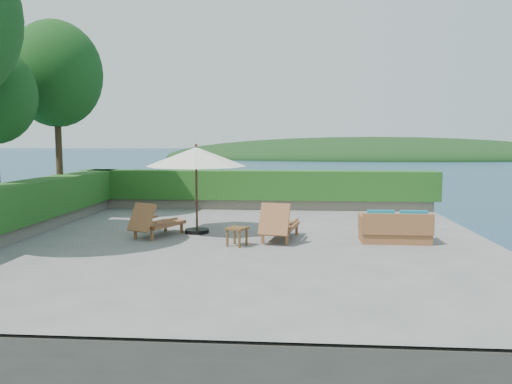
# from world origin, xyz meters

# --- Properties ---
(ground) EXTENTS (12.00, 12.00, 0.00)m
(ground) POSITION_xyz_m (0.00, 0.00, 0.00)
(ground) COLOR gray
(ground) RESTS_ON ground
(foundation) EXTENTS (12.00, 12.00, 3.00)m
(foundation) POSITION_xyz_m (0.00, 0.00, -1.55)
(foundation) COLOR #4D463D
(foundation) RESTS_ON ocean
(ocean) EXTENTS (600.00, 600.00, 0.00)m
(ocean) POSITION_xyz_m (0.00, 0.00, -3.00)
(ocean) COLOR #17334A
(ocean) RESTS_ON ground
(offshore_island) EXTENTS (126.00, 57.60, 12.60)m
(offshore_island) POSITION_xyz_m (25.00, 140.00, -3.00)
(offshore_island) COLOR black
(offshore_island) RESTS_ON ocean
(planter_wall_far) EXTENTS (12.00, 0.60, 0.36)m
(planter_wall_far) POSITION_xyz_m (0.00, 5.60, 0.18)
(planter_wall_far) COLOR gray
(planter_wall_far) RESTS_ON ground
(planter_wall_left) EXTENTS (0.60, 12.00, 0.36)m
(planter_wall_left) POSITION_xyz_m (-5.60, 0.00, 0.18)
(planter_wall_left) COLOR gray
(planter_wall_left) RESTS_ON ground
(hedge_far) EXTENTS (12.40, 0.90, 1.00)m
(hedge_far) POSITION_xyz_m (0.00, 5.60, 0.85)
(hedge_far) COLOR #1C4313
(hedge_far) RESTS_ON planter_wall_far
(hedge_left) EXTENTS (0.90, 12.40, 1.00)m
(hedge_left) POSITION_xyz_m (-5.60, 0.00, 0.85)
(hedge_left) COLOR #1C4313
(hedge_left) RESTS_ON planter_wall_left
(tree_far) EXTENTS (2.80, 2.80, 6.03)m
(tree_far) POSITION_xyz_m (-6.00, 3.20, 4.40)
(tree_far) COLOR #3D2A17
(tree_far) RESTS_ON ground
(patio_umbrella) EXTENTS (2.92, 2.92, 2.32)m
(patio_umbrella) POSITION_xyz_m (-1.25, 0.92, 1.96)
(patio_umbrella) COLOR black
(patio_umbrella) RESTS_ON ground
(lounge_left) EXTENTS (1.22, 1.66, 0.89)m
(lounge_left) POSITION_xyz_m (-2.19, 0.32, 0.37)
(lounge_left) COLOR brown
(lounge_left) RESTS_ON ground
(lounge_right) EXTENTS (0.98, 1.76, 0.96)m
(lounge_right) POSITION_xyz_m (0.91, 0.08, 0.40)
(lounge_right) COLOR brown
(lounge_right) RESTS_ON ground
(side_table) EXTENTS (0.54, 0.54, 0.44)m
(side_table) POSITION_xyz_m (-0.03, -0.63, 0.36)
(side_table) COLOR brown
(side_table) RESTS_ON ground
(wicker_loveseat) EXTENTS (1.65, 0.86, 0.80)m
(wicker_loveseat) POSITION_xyz_m (3.65, 0.08, 0.31)
(wicker_loveseat) COLOR brown
(wicker_loveseat) RESTS_ON ground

